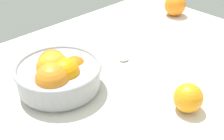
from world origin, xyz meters
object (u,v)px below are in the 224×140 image
fruit_bowl (58,74)px  loose_orange_1 (175,5)px  loose_orange_0 (188,98)px  spoon (114,62)px

fruit_bowl → loose_orange_1: bearing=8.8°
fruit_bowl → loose_orange_0: bearing=-58.0°
spoon → loose_orange_0: bearing=-94.5°
fruit_bowl → loose_orange_0: (17.97, -28.70, -1.47)cm
loose_orange_1 → spoon: loose_orange_1 is taller
loose_orange_0 → loose_orange_1: 60.49cm
spoon → fruit_bowl: bearing=178.6°
loose_orange_1 → spoon: (-44.33, -10.44, -3.93)cm
fruit_bowl → loose_orange_1: 65.27cm
loose_orange_0 → loose_orange_1: (46.54, 38.64, 0.69)cm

